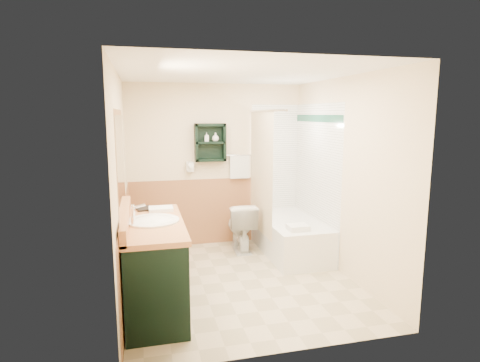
# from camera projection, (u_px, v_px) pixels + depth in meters

# --- Properties ---
(floor) EXTENTS (3.00, 3.00, 0.00)m
(floor) POSITION_uv_depth(u_px,v_px,m) (240.00, 281.00, 4.76)
(floor) COLOR #C1AF8D
(floor) RESTS_ON ground
(back_wall) EXTENTS (2.60, 0.04, 2.40)m
(back_wall) POSITION_uv_depth(u_px,v_px,m) (216.00, 165.00, 6.02)
(back_wall) COLOR #FFEEC7
(back_wall) RESTS_ON ground
(left_wall) EXTENTS (0.04, 3.00, 2.40)m
(left_wall) POSITION_uv_depth(u_px,v_px,m) (119.00, 186.00, 4.26)
(left_wall) COLOR #FFEEC7
(left_wall) RESTS_ON ground
(right_wall) EXTENTS (0.04, 3.00, 2.40)m
(right_wall) POSITION_uv_depth(u_px,v_px,m) (345.00, 177.00, 4.88)
(right_wall) COLOR #FFEEC7
(right_wall) RESTS_ON ground
(ceiling) EXTENTS (2.60, 3.00, 0.04)m
(ceiling) POSITION_uv_depth(u_px,v_px,m) (240.00, 71.00, 4.36)
(ceiling) COLOR white
(ceiling) RESTS_ON back_wall
(wainscot_left) EXTENTS (2.98, 2.98, 1.00)m
(wainscot_left) POSITION_uv_depth(u_px,v_px,m) (126.00, 249.00, 4.38)
(wainscot_left) COLOR #B8764A
(wainscot_left) RESTS_ON left_wall
(wainscot_back) EXTENTS (2.58, 2.58, 1.00)m
(wainscot_back) POSITION_uv_depth(u_px,v_px,m) (217.00, 211.00, 6.10)
(wainscot_back) COLOR #B8764A
(wainscot_back) RESTS_ON back_wall
(mirror_frame) EXTENTS (1.30, 1.30, 1.00)m
(mirror_frame) POSITION_uv_depth(u_px,v_px,m) (120.00, 164.00, 3.69)
(mirror_frame) COLOR brown
(mirror_frame) RESTS_ON left_wall
(mirror_glass) EXTENTS (1.20, 1.20, 0.90)m
(mirror_glass) POSITION_uv_depth(u_px,v_px,m) (121.00, 164.00, 3.69)
(mirror_glass) COLOR white
(mirror_glass) RESTS_ON left_wall
(tile_right) EXTENTS (1.50, 1.50, 2.10)m
(tile_right) POSITION_uv_depth(u_px,v_px,m) (316.00, 180.00, 5.61)
(tile_right) COLOR white
(tile_right) RESTS_ON right_wall
(tile_back) EXTENTS (0.95, 0.95, 2.10)m
(tile_back) POSITION_uv_depth(u_px,v_px,m) (281.00, 173.00, 6.24)
(tile_back) COLOR white
(tile_back) RESTS_ON back_wall
(tile_accent) EXTENTS (1.50, 1.50, 0.10)m
(tile_accent) POSITION_uv_depth(u_px,v_px,m) (317.00, 118.00, 5.47)
(tile_accent) COLOR #154B38
(tile_accent) RESTS_ON right_wall
(wall_shelf) EXTENTS (0.45, 0.15, 0.55)m
(wall_shelf) POSITION_uv_depth(u_px,v_px,m) (210.00, 142.00, 5.83)
(wall_shelf) COLOR black
(wall_shelf) RESTS_ON back_wall
(hair_dryer) EXTENTS (0.10, 0.24, 0.18)m
(hair_dryer) POSITION_uv_depth(u_px,v_px,m) (190.00, 167.00, 5.84)
(hair_dryer) COLOR silver
(hair_dryer) RESTS_ON back_wall
(towel_bar) EXTENTS (0.40, 0.06, 0.40)m
(towel_bar) POSITION_uv_depth(u_px,v_px,m) (240.00, 155.00, 6.01)
(towel_bar) COLOR silver
(towel_bar) RESTS_ON back_wall
(curtain_rod) EXTENTS (0.03, 1.60, 0.03)m
(curtain_rod) POSITION_uv_depth(u_px,v_px,m) (265.00, 111.00, 5.28)
(curtain_rod) COLOR silver
(curtain_rod) RESTS_ON back_wall
(shower_curtain) EXTENTS (1.05, 1.05, 1.70)m
(shower_curtain) POSITION_uv_depth(u_px,v_px,m) (261.00, 173.00, 5.58)
(shower_curtain) COLOR beige
(shower_curtain) RESTS_ON curtain_rod
(vanity) EXTENTS (0.59, 1.44, 0.91)m
(vanity) POSITION_uv_depth(u_px,v_px,m) (154.00, 265.00, 4.03)
(vanity) COLOR black
(vanity) RESTS_ON ground
(bathtub) EXTENTS (0.74, 1.50, 0.49)m
(bathtub) POSITION_uv_depth(u_px,v_px,m) (290.00, 236.00, 5.68)
(bathtub) COLOR white
(bathtub) RESTS_ON ground
(toilet) EXTENTS (0.43, 0.73, 0.69)m
(toilet) POSITION_uv_depth(u_px,v_px,m) (241.00, 227.00, 5.82)
(toilet) COLOR white
(toilet) RESTS_ON ground
(counter_towel) EXTENTS (0.26, 0.20, 0.04)m
(counter_towel) POSITION_uv_depth(u_px,v_px,m) (161.00, 209.00, 4.39)
(counter_towel) COLOR silver
(counter_towel) RESTS_ON vanity
(vanity_book) EXTENTS (0.16, 0.05, 0.22)m
(vanity_book) POSITION_uv_depth(u_px,v_px,m) (136.00, 201.00, 4.40)
(vanity_book) COLOR black
(vanity_book) RESTS_ON vanity
(tub_towel) EXTENTS (0.26, 0.21, 0.07)m
(tub_towel) POSITION_uv_depth(u_px,v_px,m) (298.00, 228.00, 5.11)
(tub_towel) COLOR silver
(tub_towel) RESTS_ON bathtub
(soap_bottle_a) EXTENTS (0.07, 0.14, 0.06)m
(soap_bottle_a) POSITION_uv_depth(u_px,v_px,m) (207.00, 139.00, 5.81)
(soap_bottle_a) COLOR white
(soap_bottle_a) RESTS_ON wall_shelf
(soap_bottle_b) EXTENTS (0.12, 0.14, 0.10)m
(soap_bottle_b) POSITION_uv_depth(u_px,v_px,m) (215.00, 138.00, 5.83)
(soap_bottle_b) COLOR white
(soap_bottle_b) RESTS_ON wall_shelf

